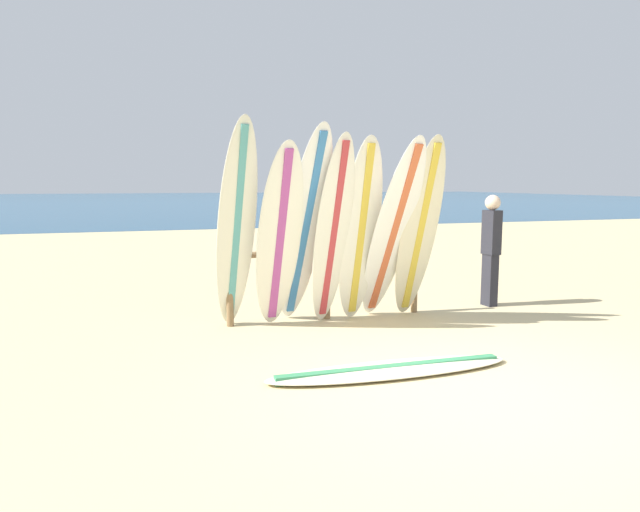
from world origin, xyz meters
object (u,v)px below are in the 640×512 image
at_px(surfboard_rack, 327,269).
at_px(surfboard_leaning_right, 393,231).
at_px(surfboard_leaning_far_right, 419,229).
at_px(surfboard_leaning_center, 333,231).
at_px(surfboard_leaning_left, 279,237).
at_px(surfboard_leaning_center_left, 305,227).
at_px(beachgoer_standing, 491,245).
at_px(surfboard_leaning_center_right, 360,231).
at_px(small_boat_offshore, 357,205).
at_px(surfboard_lying_on_sand, 391,369).
at_px(surfboard_leaning_far_left, 236,227).

relative_size(surfboard_rack, surfboard_leaning_right, 1.13).
bearing_deg(surfboard_leaning_right, surfboard_leaning_far_right, 2.82).
bearing_deg(surfboard_leaning_center, surfboard_leaning_left, -179.33).
bearing_deg(surfboard_leaning_far_right, surfboard_leaning_left, 179.83).
distance_m(surfboard_leaning_center_left, beachgoer_standing, 2.95).
height_order(surfboard_leaning_center_right, small_boat_offshore, surfboard_leaning_center_right).
height_order(surfboard_rack, surfboard_leaning_center, surfboard_leaning_center).
bearing_deg(surfboard_lying_on_sand, surfboard_leaning_center_left, 98.13).
relative_size(surfboard_rack, beachgoer_standing, 1.64).
bearing_deg(surfboard_leaning_center_left, surfboard_leaning_center, -19.19).
height_order(surfboard_leaning_center_right, surfboard_leaning_far_right, surfboard_leaning_far_right).
xyz_separation_m(surfboard_leaning_far_right, small_boat_offshore, (10.90, 30.07, -0.94)).
height_order(surfboard_rack, surfboard_lying_on_sand, surfboard_rack).
relative_size(surfboard_leaning_right, surfboard_lying_on_sand, 0.96).
relative_size(surfboard_leaning_center_left, beachgoer_standing, 1.54).
bearing_deg(surfboard_leaning_far_right, surfboard_leaning_center, 179.34).
bearing_deg(small_boat_offshore, surfboard_rack, -112.09).
relative_size(surfboard_leaning_center, surfboard_leaning_right, 1.01).
xyz_separation_m(surfboard_rack, small_boat_offshore, (12.04, 29.68, -0.42)).
relative_size(surfboard_leaning_center, surfboard_leaning_far_right, 1.00).
bearing_deg(surfboard_rack, surfboard_leaning_center_left, -145.30).
xyz_separation_m(surfboard_leaning_left, surfboard_leaning_center_left, (0.35, 0.12, 0.11)).
bearing_deg(surfboard_leaning_center, beachgoer_standing, 9.35).
xyz_separation_m(surfboard_leaning_center, surfboard_leaning_center_right, (0.39, 0.06, -0.01)).
xyz_separation_m(surfboard_leaning_center_right, small_boat_offshore, (11.70, 29.99, -0.93)).
bearing_deg(surfboard_leaning_center_left, surfboard_leaning_far_left, -177.91).
bearing_deg(small_boat_offshore, surfboard_leaning_far_right, -109.93).
xyz_separation_m(surfboard_leaning_far_left, surfboard_lying_on_sand, (1.14, -1.94, -1.24)).
relative_size(surfboard_leaning_center, surfboard_leaning_center_right, 1.01).
relative_size(surfboard_leaning_left, surfboard_lying_on_sand, 0.93).
bearing_deg(surfboard_leaning_far_right, small_boat_offshore, 70.07).
height_order(surfboard_leaning_left, surfboard_leaning_far_right, surfboard_leaning_far_right).
bearing_deg(small_boat_offshore, surfboard_leaning_center_right, -111.31).
xyz_separation_m(surfboard_leaning_far_left, small_boat_offshore, (13.28, 29.97, -1.02)).
xyz_separation_m(surfboard_leaning_center, beachgoer_standing, (2.59, 0.43, -0.31)).
relative_size(surfboard_leaning_center_left, surfboard_leaning_right, 1.06).
distance_m(surfboard_leaning_center_left, surfboard_leaning_far_right, 1.52).
bearing_deg(surfboard_leaning_left, surfboard_leaning_center_left, 19.14).
distance_m(surfboard_leaning_far_left, surfboard_leaning_left, 0.53).
distance_m(surfboard_rack, surfboard_leaning_center, 0.65).
relative_size(surfboard_leaning_far_right, beachgoer_standing, 1.47).
xyz_separation_m(surfboard_rack, surfboard_leaning_center_right, (0.34, -0.31, 0.52)).
bearing_deg(surfboard_rack, beachgoer_standing, 1.14).
relative_size(surfboard_rack, surfboard_lying_on_sand, 1.08).
bearing_deg(beachgoer_standing, surfboard_leaning_center, -170.65).
bearing_deg(surfboard_leaning_left, beachgoer_standing, 7.56).
bearing_deg(surfboard_lying_on_sand, surfboard_leaning_far_left, 120.40).
height_order(surfboard_leaning_center_right, surfboard_lying_on_sand, surfboard_leaning_center_right).
bearing_deg(surfboard_leaning_far_right, surfboard_leaning_far_left, 177.66).
xyz_separation_m(surfboard_rack, surfboard_leaning_left, (-0.73, -0.38, 0.47)).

